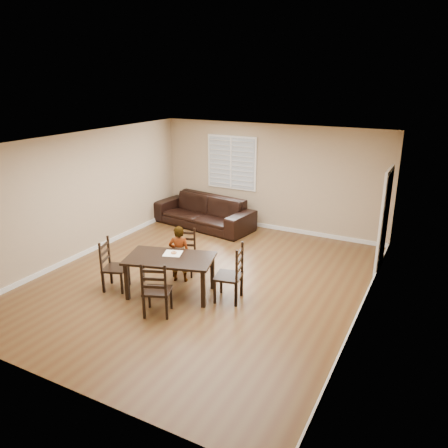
% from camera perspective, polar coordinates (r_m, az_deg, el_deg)
% --- Properties ---
extents(ground, '(7.00, 7.00, 0.00)m').
position_cam_1_polar(ground, '(8.64, -2.84, -7.36)').
color(ground, brown).
rests_on(ground, ground).
extents(room, '(6.04, 7.04, 2.72)m').
position_cam_1_polar(room, '(8.14, -2.19, 4.57)').
color(room, tan).
rests_on(room, ground).
extents(dining_table, '(1.73, 1.27, 0.73)m').
position_cam_1_polar(dining_table, '(7.92, -7.06, -4.92)').
color(dining_table, black).
rests_on(dining_table, ground).
extents(chair_near, '(0.52, 0.51, 0.93)m').
position_cam_1_polar(chair_near, '(8.87, -5.06, -3.71)').
color(chair_near, black).
rests_on(chair_near, ground).
extents(chair_far, '(0.56, 0.55, 0.98)m').
position_cam_1_polar(chair_far, '(7.30, -8.94, -8.88)').
color(chair_far, black).
rests_on(chair_far, ground).
extents(chair_left, '(0.53, 0.55, 0.98)m').
position_cam_1_polar(chair_left, '(8.42, -14.74, -5.38)').
color(chair_left, black).
rests_on(chair_left, ground).
extents(chair_right, '(0.53, 0.55, 1.05)m').
position_cam_1_polar(chair_right, '(7.71, 1.50, -6.79)').
color(chair_right, black).
rests_on(chair_right, ground).
extents(child, '(0.48, 0.39, 1.13)m').
position_cam_1_polar(child, '(8.44, -5.85, -3.88)').
color(child, gray).
rests_on(child, ground).
extents(napkin, '(0.41, 0.41, 0.00)m').
position_cam_1_polar(napkin, '(8.04, -6.70, -3.84)').
color(napkin, silver).
rests_on(napkin, dining_table).
extents(donut, '(0.11, 0.11, 0.04)m').
position_cam_1_polar(donut, '(8.02, -6.57, -3.70)').
color(donut, '#BE7744').
rests_on(donut, napkin).
extents(sofa, '(2.85, 1.47, 0.79)m').
position_cam_1_polar(sofa, '(11.54, -2.69, 1.60)').
color(sofa, black).
rests_on(sofa, ground).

